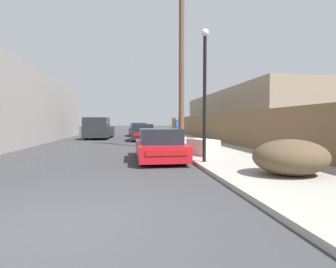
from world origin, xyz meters
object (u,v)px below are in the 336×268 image
object	(u,v)px
parked_sports_car_red	(159,146)
pedestrian	(177,127)
car_parked_far	(138,130)
brush_pile	(291,157)
utility_pole	(182,56)
car_parked_mid	(143,133)
pickup_truck	(99,128)
street_lamp	(205,85)
discarded_fridge	(203,147)

from	to	relation	value
parked_sports_car_red	pedestrian	distance (m)	15.03
car_parked_far	brush_pile	xyz separation A→B (m)	(3.26, -21.90, -0.07)
parked_sports_car_red	utility_pole	bearing A→B (deg)	65.31
brush_pile	pedestrian	world-z (taller)	pedestrian
utility_pole	pedestrian	xyz separation A→B (m)	(1.75, 11.15, -3.94)
car_parked_mid	car_parked_far	size ratio (longest dim) A/B	0.91
car_parked_mid	car_parked_far	bearing A→B (deg)	94.95
car_parked_mid	utility_pole	distance (m)	8.88
car_parked_mid	pickup_truck	bearing A→B (deg)	147.76
street_lamp	pedestrian	xyz separation A→B (m)	(1.93, 16.13, -1.72)
discarded_fridge	brush_pile	world-z (taller)	brush_pile
pickup_truck	pedestrian	distance (m)	7.29
pickup_truck	brush_pile	size ratio (longest dim) A/B	2.78
parked_sports_car_red	car_parked_mid	size ratio (longest dim) A/B	0.98
street_lamp	pedestrian	bearing A→B (deg)	83.18
pickup_truck	car_parked_mid	bearing A→B (deg)	147.88
parked_sports_car_red	pedestrian	world-z (taller)	pedestrian
pickup_truck	parked_sports_car_red	bearing A→B (deg)	109.16
utility_pole	brush_pile	distance (m)	8.83
parked_sports_car_red	car_parked_far	bearing A→B (deg)	90.61
car_parked_mid	pedestrian	size ratio (longest dim) A/B	2.43
car_parked_mid	utility_pole	xyz separation A→B (m)	(1.66, -7.56, 4.36)
pedestrian	brush_pile	bearing A→B (deg)	-91.07
discarded_fridge	car_parked_mid	distance (m)	10.79
car_parked_mid	pedestrian	distance (m)	4.97
discarded_fridge	utility_pole	world-z (taller)	utility_pole
discarded_fridge	street_lamp	size ratio (longest dim) A/B	0.39
discarded_fridge	car_parked_mid	size ratio (longest dim) A/B	0.41
utility_pole	street_lamp	size ratio (longest dim) A/B	2.08
car_parked_mid	street_lamp	bearing A→B (deg)	-80.02
car_parked_mid	parked_sports_car_red	bearing A→B (deg)	-86.38
utility_pole	parked_sports_car_red	bearing A→B (deg)	-114.42
brush_pile	discarded_fridge	bearing A→B (deg)	103.71
parked_sports_car_red	pedestrian	xyz separation A→B (m)	(3.34, 14.64, 0.48)
discarded_fridge	car_parked_far	bearing A→B (deg)	82.78
car_parked_far	utility_pole	size ratio (longest dim) A/B	0.50
discarded_fridge	utility_pole	xyz separation A→B (m)	(-0.31, 3.05, 4.54)
street_lamp	brush_pile	distance (m)	3.70
parked_sports_car_red	car_parked_far	world-z (taller)	car_parked_far
parked_sports_car_red	car_parked_mid	bearing A→B (deg)	90.10
utility_pole	brush_pile	bearing A→B (deg)	-79.43
discarded_fridge	pickup_truck	world-z (taller)	pickup_truck
car_parked_far	pickup_truck	xyz separation A→B (m)	(-3.62, -4.10, 0.28)
car_parked_far	utility_pole	distance (m)	15.13
pickup_truck	pedestrian	size ratio (longest dim) A/B	3.08
car_parked_far	pickup_truck	world-z (taller)	pickup_truck
street_lamp	brush_pile	bearing A→B (deg)	-58.10
utility_pole	street_lamp	xyz separation A→B (m)	(-0.18, -4.98, -2.22)
discarded_fridge	car_parked_mid	xyz separation A→B (m)	(-1.97, 10.60, 0.18)
parked_sports_car_red	utility_pole	distance (m)	5.86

